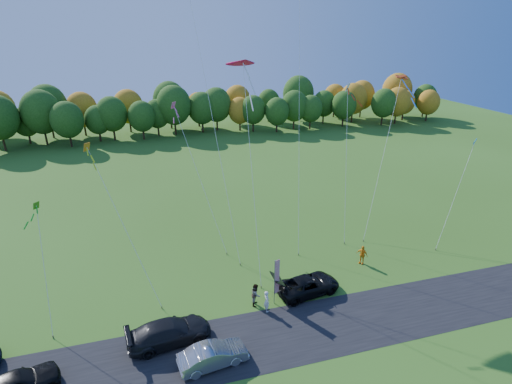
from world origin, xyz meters
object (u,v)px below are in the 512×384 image
object	(u,v)px
silver_sedan	(213,355)
feather_flag	(276,277)
black_suv	(308,285)
person_east	(362,255)

from	to	relation	value
silver_sedan	feather_flag	bearing A→B (deg)	-58.49
black_suv	feather_flag	distance (m)	3.43
black_suv	feather_flag	xyz separation A→B (m)	(-2.94, -0.49, 1.69)
black_suv	silver_sedan	size ratio (longest dim) A/B	1.18
silver_sedan	feather_flag	world-z (taller)	feather_flag
person_east	feather_flag	bearing A→B (deg)	-106.32
black_suv	silver_sedan	xyz separation A→B (m)	(-8.89, -5.40, 0.00)
person_east	feather_flag	distance (m)	10.10
silver_sedan	person_east	xyz separation A→B (m)	(15.40, 8.13, 0.17)
black_suv	feather_flag	size ratio (longest dim) A/B	1.34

